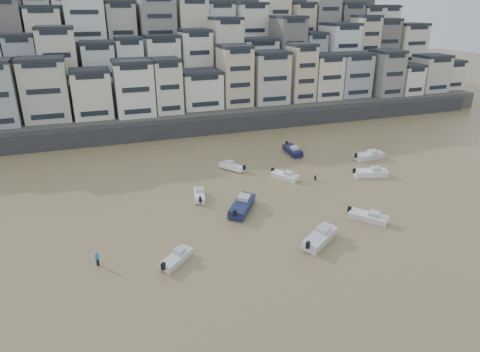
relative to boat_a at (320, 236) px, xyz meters
name	(u,v)px	position (x,y,z in m)	size (l,w,h in m)	color
harbor_wall	(205,126)	(-0.68, 48.71, 0.87)	(140.00, 3.00, 3.50)	#38383A
hillside	(183,53)	(4.06, 88.55, 12.12)	(141.04, 66.00, 50.00)	#4C4C47
boat_a	(320,236)	(0.00, 0.00, 0.00)	(6.49, 2.12, 1.77)	silver
boat_b	(368,216)	(8.69, 2.72, -0.15)	(5.39, 1.77, 1.47)	silver
boat_c	(242,204)	(-5.73, 11.09, 0.11)	(7.28, 2.38, 1.99)	#161F45
boat_d	(371,172)	(18.36, 15.81, -0.08)	(5.91, 1.93, 1.61)	white
boat_e	(285,175)	(4.61, 19.41, -0.20)	(5.01, 1.64, 1.37)	white
boat_f	(199,194)	(-10.24, 16.84, -0.23)	(4.81, 1.58, 1.31)	white
boat_g	(369,155)	(23.03, 22.90, -0.04)	(6.19, 2.02, 1.69)	silver
boat_h	(233,166)	(-1.97, 26.20, -0.18)	(5.17, 1.69, 1.41)	white
boat_i	(293,149)	(11.35, 30.29, -0.02)	(6.34, 2.08, 1.73)	#121539
boat_j	(176,257)	(-16.77, 1.59, -0.22)	(4.88, 1.60, 1.33)	silver
person_blue	(97,258)	(-24.89, 3.88, -0.01)	(0.44, 0.44, 1.74)	blue
person_pink	(315,175)	(9.01, 17.35, -0.01)	(0.44, 0.44, 1.74)	#C38A9D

